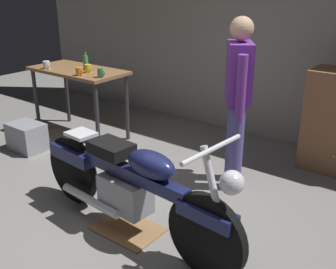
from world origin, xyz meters
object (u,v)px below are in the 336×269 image
mug_white_ceramic (47,65)px  mug_yellow_tall (88,68)px  mug_green_speckled (101,73)px  motorcycle (130,184)px  person_standing (237,97)px  bottle (86,62)px  storage_bin (27,137)px  mug_orange_travel (79,72)px

mug_white_ceramic → mug_yellow_tall: 0.60m
mug_green_speckled → mug_white_ceramic: size_ratio=0.94×
motorcycle → person_standing: (0.24, 1.27, 0.48)m
mug_white_ceramic → bottle: 0.52m
storage_bin → bottle: bottle is taller
motorcycle → mug_white_ceramic: bearing=161.1°
motorcycle → mug_green_speckled: 1.91m
mug_white_ceramic → bottle: (0.44, 0.27, 0.05)m
mug_green_speckled → mug_yellow_tall: (-0.32, 0.09, -0.01)m
person_standing → bottle: size_ratio=6.93×
person_standing → mug_yellow_tall: bearing=58.0°
storage_bin → mug_yellow_tall: (0.41, 0.69, 0.78)m
mug_white_ceramic → bottle: size_ratio=0.48×
person_standing → mug_white_ceramic: (-2.60, -0.24, 0.03)m
person_standing → bottle: 2.16m
person_standing → storage_bin: bearing=73.5°
person_standing → bottle: bearing=55.4°
person_standing → mug_green_speckled: person_standing is taller
storage_bin → mug_green_speckled: (0.73, 0.60, 0.79)m
motorcycle → mug_yellow_tall: size_ratio=19.83×
mug_white_ceramic → bottle: bearing=31.2°
mug_green_speckled → bottle: size_ratio=0.46×
mug_green_speckled → mug_white_ceramic: 0.90m
storage_bin → mug_yellow_tall: 1.12m
person_standing → mug_green_speckled: bearing=61.4°
mug_orange_travel → mug_yellow_tall: 0.18m
motorcycle → storage_bin: 2.26m
mug_green_speckled → mug_white_ceramic: mug_green_speckled is taller
mug_white_ceramic → mug_green_speckled: bearing=5.3°
mug_yellow_tall → bottle: (-0.14, 0.09, 0.05)m
storage_bin → mug_white_ceramic: 0.95m
mug_white_ceramic → mug_yellow_tall: size_ratio=1.06×
person_standing → mug_yellow_tall: (-2.02, -0.06, 0.03)m
storage_bin → bottle: size_ratio=1.83×
motorcycle → person_standing: person_standing is taller
motorcycle → mug_orange_travel: size_ratio=19.18×
motorcycle → bottle: 2.38m
bottle → motorcycle: bearing=-34.3°
mug_green_speckled → mug_white_ceramic: (-0.90, -0.08, -0.01)m
storage_bin → mug_white_ceramic: bearing=107.9°
person_standing → mug_orange_travel: size_ratio=14.64×
mug_green_speckled → mug_yellow_tall: 0.33m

